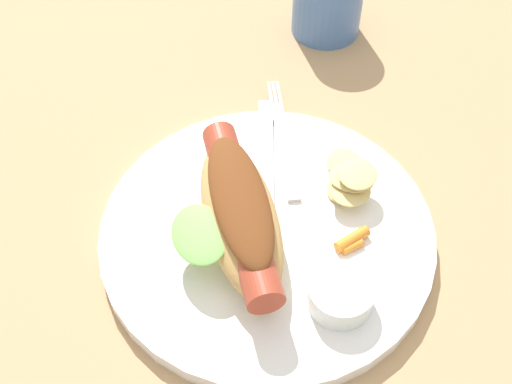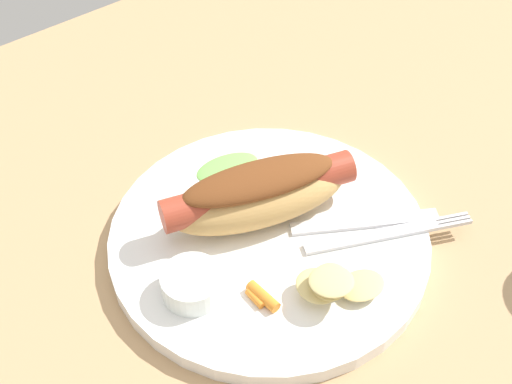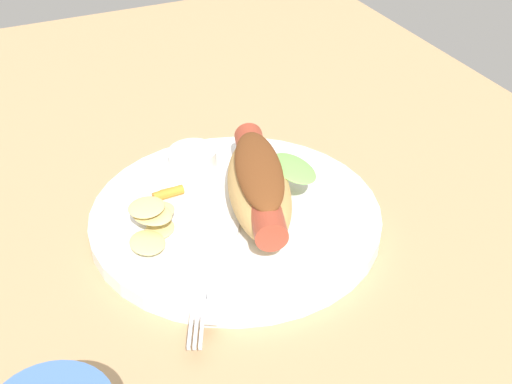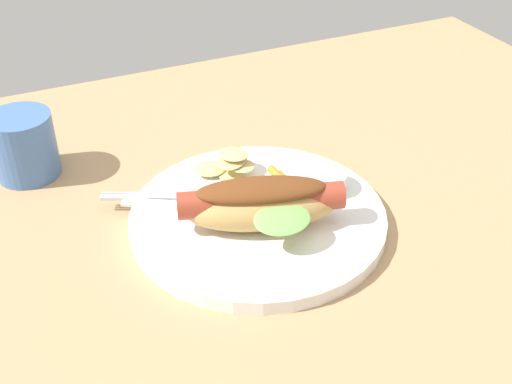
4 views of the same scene
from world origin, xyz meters
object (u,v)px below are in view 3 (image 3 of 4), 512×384
Objects in this scene: plate at (238,217)px; sauce_ramekin at (193,159)px; fork at (201,277)px; chips_pile at (152,220)px; hot_dog at (260,184)px; knife at (223,268)px; carrot_garnish at (168,193)px.

sauce_ramekin is (-9.07, -1.29, 1.91)cm from plate.
fork is 1.96× the size of chips_pile.
knife is (6.91, -6.81, -2.81)cm from hot_dog.
fork and knife have the same top height.
chips_pile is at bearing -121.15° from knife.
knife is at bearing 3.31° from carrot_garnish.
plate is 2.11× the size of knife.
plate is 8.94cm from knife.
fork is at bearing -48.49° from knife.
carrot_garnish is (-5.01, 3.27, -0.98)cm from chips_pile.
fork is (7.92, -6.88, 1.00)cm from plate.
sauce_ramekin is 16.98cm from knife.
hot_dog is 1.21× the size of fork.
hot_dog is 9.80cm from carrot_garnish.
carrot_garnish is at bearing -145.53° from knife.
chips_pile is at bearing -33.14° from carrot_garnish.
sauce_ramekin is at bearing 140.37° from chips_pile.
knife reaches higher than plate.
knife is (-0.40, 2.16, -0.02)cm from fork.
hot_dog is at bearing 153.88° from fork.
knife is 4.19× the size of carrot_garnish.
chips_pile is 2.32× the size of carrot_garnish.
hot_dog is at bearing 73.41° from plate.
fork is at bearing -6.27° from carrot_garnish.
fork is 2.20cm from knife.
hot_dog is 2.37× the size of chips_pile.
chips_pile reaches higher than fork.
plate is at bearing -89.10° from hot_dog.
chips_pile is (-0.09, -8.72, 2.24)cm from plate.
sauce_ramekin reaches higher than plate.
plate is 8.86× the size of carrot_garnish.
sauce_ramekin is 5.79cm from carrot_garnish.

